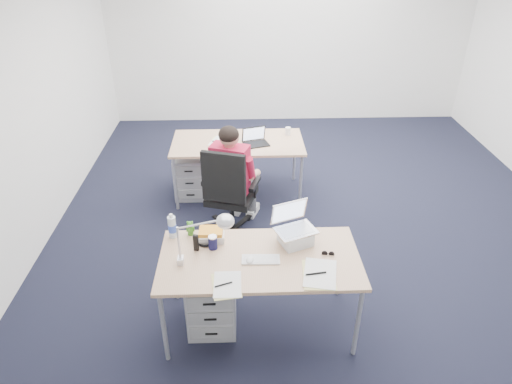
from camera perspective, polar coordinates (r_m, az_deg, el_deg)
floor at (r=5.27m, az=7.55°, el=-4.83°), size 7.00×7.00×0.00m
room at (r=4.51m, az=9.04°, el=13.26°), size 6.02×7.02×2.80m
desk_near at (r=3.69m, az=0.46°, el=-8.76°), size 1.60×0.80×0.73m
desk_far at (r=5.62m, az=-2.29°, el=5.87°), size 1.60×0.80×0.73m
office_chair at (r=4.99m, az=-3.13°, el=-2.45°), size 0.87×0.87×1.11m
seated_person at (r=4.96m, az=-2.63°, el=1.90°), size 0.55×0.75×1.28m
drawer_pedestal_near at (r=4.00m, az=-5.52°, el=-12.96°), size 0.40×0.50×0.55m
drawer_pedestal_far at (r=5.87m, az=-8.08°, el=2.26°), size 0.40×0.50×0.55m
silver_laptop at (r=3.73m, az=5.04°, el=-4.28°), size 0.39×0.35×0.34m
wireless_keyboard at (r=3.63m, az=0.60°, el=-8.43°), size 0.30×0.13×0.02m
computer_mouse at (r=3.61m, az=-0.77°, el=-8.49°), size 0.07×0.10×0.03m
headphones at (r=3.84m, az=-6.32°, el=-6.01°), size 0.24×0.20×0.03m
can_koozie at (r=3.74m, az=-5.42°, el=-6.28°), size 0.09×0.09×0.12m
water_bottle at (r=3.89m, az=-10.45°, el=-4.14°), size 0.09×0.09×0.23m
bear_figurine at (r=3.92m, az=-8.22°, el=-4.45°), size 0.08×0.06×0.14m
book_stack at (r=3.85m, az=-5.58°, el=-5.34°), size 0.22×0.16×0.10m
cordless_phone at (r=3.72m, az=-7.51°, el=-6.31°), size 0.04×0.03×0.15m
papers_left at (r=3.41m, az=-3.75°, el=-11.58°), size 0.22×0.30×0.01m
papers_right at (r=3.53m, az=7.86°, el=-10.19°), size 0.29×0.38×0.01m
sunglasses at (r=3.73m, az=8.99°, el=-7.62°), size 0.11×0.06×0.02m
desk_lamp at (r=3.50m, az=-7.42°, el=-5.83°), size 0.43×0.30×0.46m
dark_laptop at (r=5.48m, az=0.04°, el=6.94°), size 0.36×0.35×0.21m
far_cup at (r=5.79m, az=4.01°, el=7.60°), size 0.09×0.09×0.10m
far_papers at (r=5.60m, az=-4.64°, el=6.26°), size 0.28×0.34×0.01m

